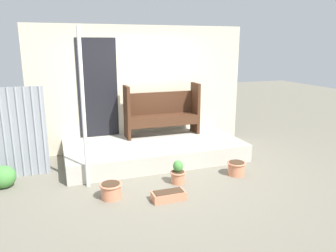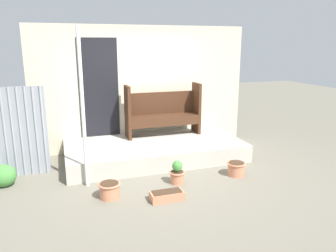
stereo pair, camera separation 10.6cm
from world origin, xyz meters
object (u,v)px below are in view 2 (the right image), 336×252
(shrub_by_fence, at_px, (3,176))
(bench, at_px, (163,110))
(flower_pot_right, at_px, (236,168))
(flower_pot_left, at_px, (110,190))
(flower_pot_middle, at_px, (177,173))
(support_post, at_px, (83,110))
(planter_box_rect, at_px, (167,196))

(shrub_by_fence, bearing_deg, bench, 18.58)
(flower_pot_right, xyz_separation_m, shrub_by_fence, (-3.76, 0.77, 0.05))
(flower_pot_left, distance_m, flower_pot_right, 2.22)
(flower_pot_middle, bearing_deg, shrub_by_fence, 164.18)
(flower_pot_left, bearing_deg, support_post, 117.35)
(support_post, height_order, shrub_by_fence, support_post)
(planter_box_rect, bearing_deg, flower_pot_left, 156.69)
(flower_pot_middle, bearing_deg, support_post, 165.62)
(flower_pot_middle, distance_m, planter_box_rect, 0.63)
(bench, bearing_deg, planter_box_rect, -106.25)
(planter_box_rect, height_order, shrub_by_fence, shrub_by_fence)
(flower_pot_left, height_order, shrub_by_fence, shrub_by_fence)
(bench, relative_size, flower_pot_left, 4.68)
(support_post, relative_size, flower_pot_right, 7.56)
(bench, relative_size, flower_pot_middle, 4.03)
(flower_pot_middle, bearing_deg, bench, 79.99)
(flower_pot_right, bearing_deg, bench, 113.59)
(bench, bearing_deg, flower_pot_left, -126.77)
(flower_pot_left, relative_size, flower_pot_right, 1.03)
(flower_pot_left, distance_m, planter_box_rect, 0.85)
(flower_pot_right, bearing_deg, planter_box_rect, -160.71)
(support_post, relative_size, flower_pot_middle, 6.36)
(bench, height_order, shrub_by_fence, bench)
(support_post, bearing_deg, flower_pot_right, -8.49)
(shrub_by_fence, bearing_deg, support_post, -17.41)
(flower_pot_left, height_order, flower_pot_middle, flower_pot_middle)
(support_post, xyz_separation_m, shrub_by_fence, (-1.27, 0.40, -1.06))
(flower_pot_left, bearing_deg, flower_pot_middle, 8.81)
(support_post, xyz_separation_m, planter_box_rect, (1.06, -0.87, -1.17))
(support_post, distance_m, planter_box_rect, 1.80)
(flower_pot_left, distance_m, flower_pot_middle, 1.14)
(planter_box_rect, bearing_deg, flower_pot_right, 19.29)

